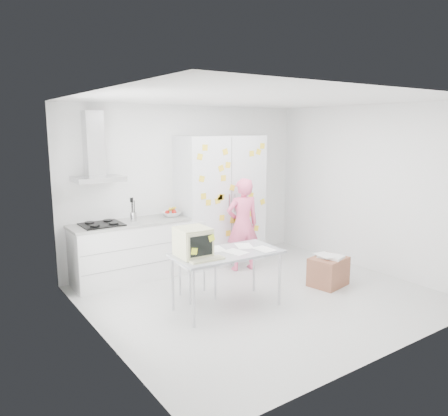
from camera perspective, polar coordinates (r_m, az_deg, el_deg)
floor at (r=6.28m, az=4.83°, el=-11.49°), size 4.50×4.00×0.02m
walls at (r=6.48m, az=0.98°, el=1.71°), size 4.52×4.01×2.70m
ceiling at (r=5.84m, az=5.25°, el=14.00°), size 4.50×4.00×0.02m
counter_run at (r=6.94m, az=-11.96°, el=-5.35°), size 1.84×0.63×1.28m
range_hood at (r=6.67m, az=-16.51°, el=6.79°), size 0.70×0.48×1.01m
tall_cabinet at (r=7.54m, az=-0.45°, el=1.04°), size 1.50×0.68×2.20m
person at (r=7.18m, az=2.44°, el=-2.17°), size 0.63×0.48×1.53m
desk at (r=5.51m, az=-2.36°, el=-5.21°), size 1.44×0.77×1.12m
chair at (r=6.12m, az=-3.84°, el=-6.25°), size 0.52×0.52×1.02m
cardboard_box at (r=6.78m, az=13.48°, el=-8.00°), size 0.61×0.52×0.47m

